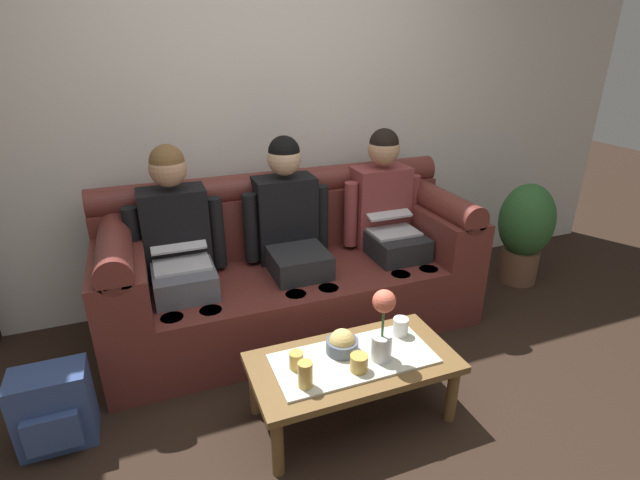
{
  "coord_description": "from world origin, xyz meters",
  "views": [
    {
      "loc": [
        -0.82,
        -1.47,
        1.77
      ],
      "look_at": [
        0.11,
        0.94,
        0.66
      ],
      "focal_mm": 26.74,
      "sensor_mm": 36.0,
      "label": 1
    }
  ],
  "objects_px": {
    "person_middle": "(291,229)",
    "cup_far_center": "(296,360)",
    "person_right": "(387,215)",
    "snack_bowl": "(342,344)",
    "coffee_table": "(353,367)",
    "potted_plant": "(525,229)",
    "flower_vase": "(383,324)",
    "cup_near_right": "(359,363)",
    "couch": "(292,270)",
    "person_left": "(179,245)",
    "cup_far_left": "(401,327)",
    "cup_near_left": "(305,374)",
    "backpack_left": "(54,409)"
  },
  "relations": [
    {
      "from": "person_middle",
      "to": "cup_far_center",
      "type": "height_order",
      "value": "person_middle"
    },
    {
      "from": "person_right",
      "to": "snack_bowl",
      "type": "xyz_separation_m",
      "value": [
        -0.71,
        -0.89,
        -0.26
      ]
    },
    {
      "from": "person_right",
      "to": "coffee_table",
      "type": "distance_m",
      "value": 1.22
    },
    {
      "from": "potted_plant",
      "to": "flower_vase",
      "type": "bearing_deg",
      "value": -151.84
    },
    {
      "from": "snack_bowl",
      "to": "cup_near_right",
      "type": "xyz_separation_m",
      "value": [
        0.02,
        -0.16,
        -0.01
      ]
    },
    {
      "from": "couch",
      "to": "person_right",
      "type": "bearing_deg",
      "value": -0.34
    },
    {
      "from": "person_left",
      "to": "cup_far_left",
      "type": "height_order",
      "value": "person_left"
    },
    {
      "from": "flower_vase",
      "to": "potted_plant",
      "type": "xyz_separation_m",
      "value": [
        1.69,
        0.91,
        -0.11
      ]
    },
    {
      "from": "flower_vase",
      "to": "potted_plant",
      "type": "height_order",
      "value": "potted_plant"
    },
    {
      "from": "cup_near_right",
      "to": "cup_far_left",
      "type": "relative_size",
      "value": 0.9
    },
    {
      "from": "person_middle",
      "to": "cup_near_right",
      "type": "bearing_deg",
      "value": -90.88
    },
    {
      "from": "couch",
      "to": "cup_far_left",
      "type": "relative_size",
      "value": 24.82
    },
    {
      "from": "coffee_table",
      "to": "cup_far_center",
      "type": "distance_m",
      "value": 0.3
    },
    {
      "from": "cup_near_left",
      "to": "person_middle",
      "type": "bearing_deg",
      "value": 75.14
    },
    {
      "from": "cup_far_center",
      "to": "backpack_left",
      "type": "relative_size",
      "value": 0.21
    },
    {
      "from": "person_middle",
      "to": "potted_plant",
      "type": "height_order",
      "value": "person_middle"
    },
    {
      "from": "person_middle",
      "to": "cup_far_center",
      "type": "bearing_deg",
      "value": -106.71
    },
    {
      "from": "cup_near_left",
      "to": "cup_near_right",
      "type": "relative_size",
      "value": 1.49
    },
    {
      "from": "person_right",
      "to": "snack_bowl",
      "type": "bearing_deg",
      "value": -128.71
    },
    {
      "from": "person_right",
      "to": "cup_near_right",
      "type": "distance_m",
      "value": 1.28
    },
    {
      "from": "snack_bowl",
      "to": "cup_near_right",
      "type": "relative_size",
      "value": 1.9
    },
    {
      "from": "snack_bowl",
      "to": "person_right",
      "type": "bearing_deg",
      "value": 51.29
    },
    {
      "from": "person_left",
      "to": "cup_near_left",
      "type": "bearing_deg",
      "value": -69.35
    },
    {
      "from": "cup_far_left",
      "to": "backpack_left",
      "type": "xyz_separation_m",
      "value": [
        -1.65,
        0.25,
        -0.21
      ]
    },
    {
      "from": "person_left",
      "to": "person_right",
      "type": "distance_m",
      "value": 1.36
    },
    {
      "from": "couch",
      "to": "coffee_table",
      "type": "height_order",
      "value": "couch"
    },
    {
      "from": "snack_bowl",
      "to": "cup_near_left",
      "type": "height_order",
      "value": "cup_near_left"
    },
    {
      "from": "couch",
      "to": "potted_plant",
      "type": "distance_m",
      "value": 1.82
    },
    {
      "from": "flower_vase",
      "to": "cup_far_left",
      "type": "height_order",
      "value": "flower_vase"
    },
    {
      "from": "coffee_table",
      "to": "cup_far_center",
      "type": "bearing_deg",
      "value": 174.4
    },
    {
      "from": "couch",
      "to": "coffee_table",
      "type": "distance_m",
      "value": 0.96
    },
    {
      "from": "couch",
      "to": "cup_far_left",
      "type": "bearing_deg",
      "value": -70.57
    },
    {
      "from": "flower_vase",
      "to": "snack_bowl",
      "type": "height_order",
      "value": "flower_vase"
    },
    {
      "from": "person_middle",
      "to": "person_right",
      "type": "bearing_deg",
      "value": -0.06
    },
    {
      "from": "person_left",
      "to": "cup_far_left",
      "type": "xyz_separation_m",
      "value": [
        0.99,
        -0.86,
        -0.26
      ]
    },
    {
      "from": "flower_vase",
      "to": "potted_plant",
      "type": "relative_size",
      "value": 0.47
    },
    {
      "from": "person_middle",
      "to": "cup_near_left",
      "type": "xyz_separation_m",
      "value": [
        -0.28,
        -1.06,
        -0.24
      ]
    },
    {
      "from": "person_left",
      "to": "potted_plant",
      "type": "relative_size",
      "value": 1.57
    },
    {
      "from": "flower_vase",
      "to": "snack_bowl",
      "type": "relative_size",
      "value": 2.33
    },
    {
      "from": "person_middle",
      "to": "snack_bowl",
      "type": "height_order",
      "value": "person_middle"
    },
    {
      "from": "person_middle",
      "to": "cup_near_left",
      "type": "bearing_deg",
      "value": -104.86
    },
    {
      "from": "potted_plant",
      "to": "couch",
      "type": "bearing_deg",
      "value": 176.83
    },
    {
      "from": "cup_far_left",
      "to": "couch",
      "type": "bearing_deg",
      "value": 109.43
    },
    {
      "from": "couch",
      "to": "person_middle",
      "type": "distance_m",
      "value": 0.29
    },
    {
      "from": "snack_bowl",
      "to": "cup_far_center",
      "type": "xyz_separation_m",
      "value": [
        -0.25,
        -0.04,
        -0.0
      ]
    },
    {
      "from": "cup_near_left",
      "to": "snack_bowl",
      "type": "bearing_deg",
      "value": 34.34
    },
    {
      "from": "snack_bowl",
      "to": "cup_near_left",
      "type": "relative_size",
      "value": 1.28
    },
    {
      "from": "flower_vase",
      "to": "potted_plant",
      "type": "bearing_deg",
      "value": 28.16
    },
    {
      "from": "person_left",
      "to": "coffee_table",
      "type": "relative_size",
      "value": 1.24
    },
    {
      "from": "couch",
      "to": "backpack_left",
      "type": "height_order",
      "value": "couch"
    }
  ]
}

